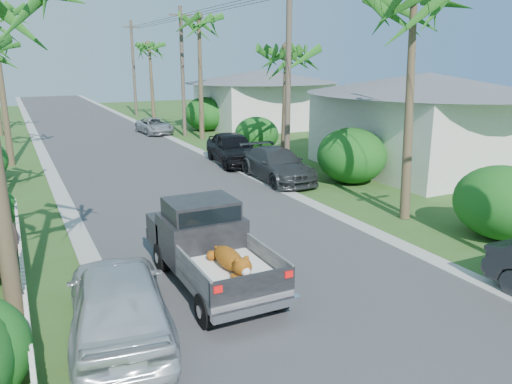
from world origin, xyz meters
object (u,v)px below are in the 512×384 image
palm_r_b (286,49)px  house_right_near (423,125)px  palm_r_c (199,18)px  utility_pole_b (288,79)px  house_right_far (262,101)px  parked_car_rd (155,126)px  pickup_truck (206,242)px  parked_car_rf (233,149)px  utility_pole_c (183,71)px  utility_pole_d (134,68)px  parked_car_rm (277,165)px  palm_r_d (150,44)px  parked_car_ln (118,301)px

palm_r_b → house_right_near: palm_r_b is taller
palm_r_c → utility_pole_b: size_ratio=1.04×
house_right_near → house_right_far: bearing=90.0°
parked_car_rd → utility_pole_b: utility_pole_b is taller
pickup_truck → parked_car_rf: (6.47, 12.98, -0.17)m
house_right_far → utility_pole_c: size_ratio=1.00×
palm_r_c → parked_car_rf: bearing=-99.8°
parked_car_rf → utility_pole_d: bearing=94.3°
house_right_far → utility_pole_b: utility_pole_b is taller
parked_car_rm → palm_r_b: palm_r_b is taller
parked_car_rd → parked_car_rf: bearing=-89.8°
palm_r_b → parked_car_rf: bearing=131.4°
palm_r_c → utility_pole_b: bearing=-92.6°
palm_r_b → utility_pole_b: (-1.00, -2.00, -1.35)m
parked_car_rm → palm_r_d: palm_r_d is taller
utility_pole_c → palm_r_b: bearing=-85.6°
pickup_truck → parked_car_rf: pickup_truck is taller
parked_car_rm → palm_r_b: 5.87m
parked_car_rm → utility_pole_d: utility_pole_d is taller
parked_car_ln → house_right_near: (17.34, 9.63, 1.41)m
parked_car_rd → utility_pole_b: bearing=-87.5°
house_right_near → palm_r_b: bearing=154.9°
pickup_truck → parked_car_ln: (-2.55, -1.83, -0.20)m
house_right_far → utility_pole_c: (-7.40, -2.00, 2.48)m
pickup_truck → house_right_near: house_right_near is taller
parked_car_rd → utility_pole_d: utility_pole_d is taller
palm_r_c → utility_pole_d: 17.37m
parked_car_ln → palm_r_c: bearing=-106.4°
utility_pole_b → utility_pole_c: size_ratio=1.00×
utility_pole_b → parked_car_rm: bearing=-165.8°
pickup_truck → palm_r_d: size_ratio=0.64×
palm_r_b → palm_r_d: palm_r_d is taller
pickup_truck → parked_car_rf: bearing=63.5°
parked_car_rm → house_right_near: bearing=-3.4°
house_right_far → palm_r_c: bearing=-149.5°
palm_r_c → house_right_far: 9.90m
parked_car_rm → parked_car_rd: (-1.11, 17.10, -0.15)m
palm_r_d → utility_pole_b: bearing=-91.9°
parked_car_rm → parked_car_rf: size_ratio=1.03×
parked_car_rm → parked_car_ln: parked_car_ln is taller
palm_r_d → utility_pole_c: 12.22m
palm_r_b → palm_r_d: size_ratio=0.90×
parked_car_rf → palm_r_c: size_ratio=0.52×
pickup_truck → parked_car_rm: (6.79, 8.64, -0.28)m
utility_pole_b → utility_pole_c: (0.00, 15.00, 0.00)m
utility_pole_b → utility_pole_d: 30.00m
palm_r_b → house_right_far: bearing=66.9°
parked_car_rm → house_right_near: 8.18m
parked_car_rf → house_right_far: 15.33m
palm_r_d → house_right_far: 12.79m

